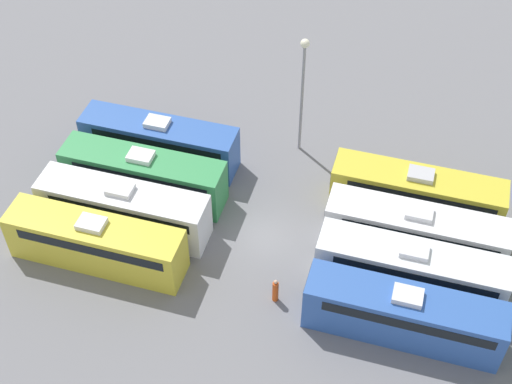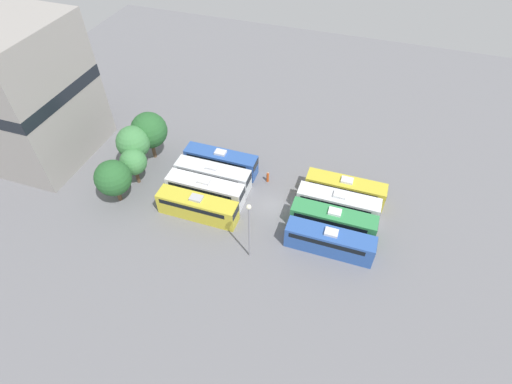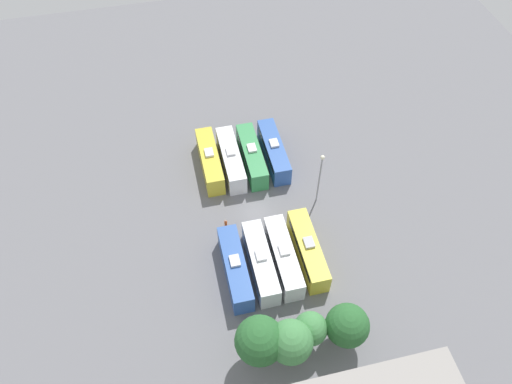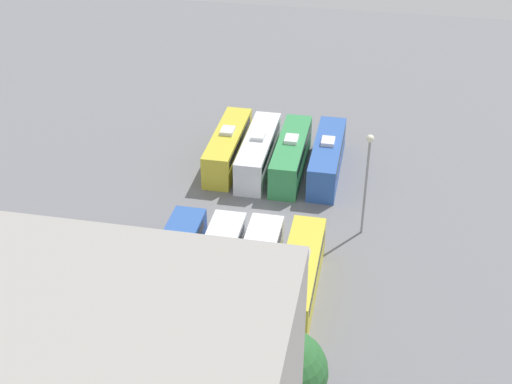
% 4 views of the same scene
% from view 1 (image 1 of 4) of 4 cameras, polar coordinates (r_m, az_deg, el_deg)
% --- Properties ---
extents(ground_plane, '(114.14, 114.14, 0.00)m').
position_cam_1_polar(ground_plane, '(45.12, 0.74, -3.57)').
color(ground_plane, slate).
extents(bus_0, '(2.54, 10.83, 3.56)m').
position_cam_1_polar(bus_0, '(49.29, -7.69, 4.08)').
color(bus_0, '#2D56A8').
rests_on(bus_0, ground_plane).
extents(bus_1, '(2.54, 10.83, 3.56)m').
position_cam_1_polar(bus_1, '(47.02, -8.95, 1.41)').
color(bus_1, '#338C4C').
rests_on(bus_1, ground_plane).
extents(bus_2, '(2.54, 10.83, 3.56)m').
position_cam_1_polar(bus_2, '(45.13, -10.51, -1.23)').
color(bus_2, silver).
rests_on(bus_2, ground_plane).
extents(bus_3, '(2.54, 10.83, 3.56)m').
position_cam_1_polar(bus_3, '(43.57, -12.65, -3.91)').
color(bus_3, gold).
rests_on(bus_3, ground_plane).
extents(bus_4, '(2.54, 10.83, 3.56)m').
position_cam_1_polar(bus_4, '(46.40, 12.77, -0.07)').
color(bus_4, gold).
rests_on(bus_4, ground_plane).
extents(bus_5, '(2.54, 10.83, 3.56)m').
position_cam_1_polar(bus_5, '(44.14, 12.64, -3.06)').
color(bus_5, silver).
rests_on(bus_5, ground_plane).
extents(bus_6, '(2.54, 10.83, 3.56)m').
position_cam_1_polar(bus_6, '(42.20, 12.27, -6.00)').
color(bus_6, silver).
rests_on(bus_6, ground_plane).
extents(bus_7, '(2.54, 10.83, 3.56)m').
position_cam_1_polar(bus_7, '(40.22, 11.75, -9.51)').
color(bus_7, '#2D56A8').
rests_on(bus_7, ground_plane).
extents(worker_person, '(0.36, 0.36, 1.79)m').
position_cam_1_polar(worker_person, '(41.46, 1.56, -7.91)').
color(worker_person, '#CC4C19').
rests_on(worker_person, ground_plane).
extents(light_pole, '(0.60, 0.60, 9.09)m').
position_cam_1_polar(light_pole, '(47.21, 3.78, 9.00)').
color(light_pole, gray).
rests_on(light_pole, ground_plane).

